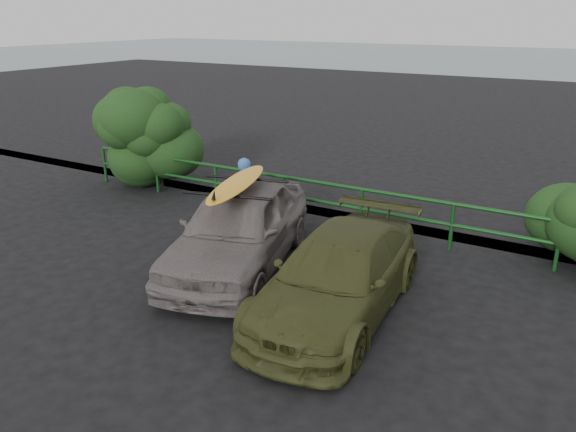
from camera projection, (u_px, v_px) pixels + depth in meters
name	position (u px, v px, depth m)	size (l,w,h in m)	color
ground	(178.00, 319.00, 8.99)	(80.00, 80.00, 0.00)	black
ocean	(563.00, 61.00, 57.77)	(200.00, 200.00, 0.00)	slate
guardrail	(321.00, 203.00, 12.88)	(14.00, 0.08, 1.04)	#134416
shrub_left	(170.00, 144.00, 15.22)	(3.20, 2.40, 2.54)	#1D4017
shrub_right	(566.00, 212.00, 10.75)	(3.20, 2.40, 2.06)	#1D4017
sedan	(238.00, 228.00, 10.61)	(1.87, 4.64, 1.58)	slate
olive_vehicle	(338.00, 275.00, 9.00)	(1.83, 4.51, 1.31)	#3E411C
man	(245.00, 196.00, 12.29)	(0.63, 0.41, 1.72)	#3B68B3
roof_rack	(237.00, 187.00, 10.33)	(1.66, 1.16, 0.06)	black
surfboard	(237.00, 183.00, 10.31)	(0.56, 2.68, 0.08)	orange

